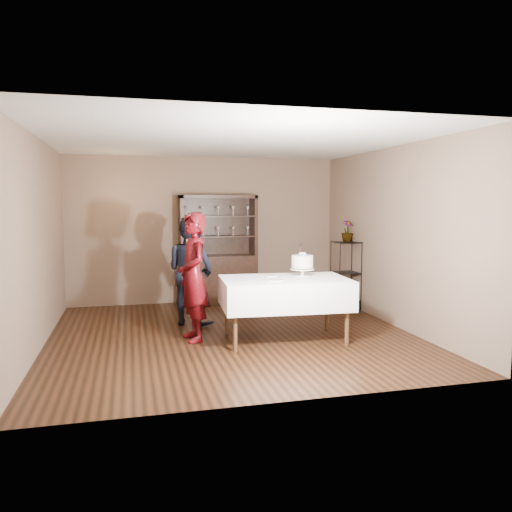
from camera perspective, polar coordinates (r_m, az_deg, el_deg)
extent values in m
plane|color=black|center=(7.17, -2.78, -8.93)|extent=(5.00, 5.00, 0.00)
plane|color=silver|center=(6.98, -2.90, 13.02)|extent=(5.00, 5.00, 0.00)
cube|color=brown|center=(9.40, -5.85, 2.94)|extent=(5.00, 0.02, 2.70)
cube|color=brown|center=(6.90, -23.64, 1.37)|extent=(0.02, 5.00, 2.70)
cube|color=brown|center=(7.83, 15.42, 2.15)|extent=(0.02, 5.00, 2.70)
cube|color=black|center=(9.27, -4.33, -2.68)|extent=(1.40, 0.48, 0.90)
cube|color=black|center=(9.39, -4.61, 3.56)|extent=(1.40, 0.03, 1.10)
cube|color=black|center=(9.17, -4.41, 6.75)|extent=(1.40, 0.48, 0.06)
cube|color=black|center=(9.19, -4.37, 2.26)|extent=(1.28, 0.42, 0.02)
cube|color=black|center=(9.17, -4.39, 4.57)|extent=(1.28, 0.42, 0.02)
cylinder|color=black|center=(8.61, 9.55, -2.41)|extent=(0.02, 0.02, 1.20)
cylinder|color=black|center=(8.78, 11.94, -2.30)|extent=(0.02, 0.02, 1.20)
cylinder|color=black|center=(8.97, 8.52, -2.05)|extent=(0.02, 0.02, 1.20)
cylinder|color=black|center=(9.13, 10.84, -1.95)|extent=(0.02, 0.02, 1.20)
cube|color=black|center=(8.95, 10.16, -5.03)|extent=(0.40, 0.40, 0.02)
cube|color=black|center=(8.86, 10.22, -1.85)|extent=(0.40, 0.40, 0.01)
cube|color=black|center=(8.81, 10.28, 1.56)|extent=(0.40, 0.40, 0.02)
cube|color=silver|center=(6.75, 3.30, -4.21)|extent=(1.75, 1.15, 0.39)
cylinder|color=#442C19|center=(6.27, -2.41, -7.33)|extent=(0.06, 0.06, 0.80)
cylinder|color=#442C19|center=(6.63, 10.37, -6.69)|extent=(0.06, 0.06, 0.80)
cylinder|color=#442C19|center=(7.06, -3.35, -5.82)|extent=(0.06, 0.06, 0.80)
cylinder|color=#442C19|center=(7.38, 8.10, -5.34)|extent=(0.06, 0.06, 0.80)
imported|color=black|center=(6.75, -7.18, -2.37)|extent=(0.51, 0.69, 1.74)
imported|color=black|center=(7.68, -7.50, -1.64)|extent=(1.01, 1.02, 1.66)
cylinder|color=white|center=(6.94, 5.30, -2.25)|extent=(0.18, 0.18, 0.01)
cylinder|color=white|center=(6.93, 5.30, -1.92)|extent=(0.05, 0.05, 0.09)
cylinder|color=white|center=(6.93, 5.31, -1.49)|extent=(0.33, 0.33, 0.01)
cylinder|color=#3C622E|center=(6.92, 5.31, -1.37)|extent=(0.32, 0.32, 0.02)
cylinder|color=white|center=(6.91, 5.31, -0.68)|extent=(0.39, 0.39, 0.18)
sphere|color=#526FB1|center=(6.91, 5.54, 0.17)|extent=(0.02, 0.02, 0.02)
cube|color=silver|center=(6.87, 5.09, 0.59)|extent=(0.02, 0.02, 0.13)
cube|color=black|center=(6.86, 5.09, 1.24)|extent=(0.03, 0.02, 0.05)
cylinder|color=white|center=(6.49, 2.18, -2.78)|extent=(0.20, 0.20, 0.01)
cylinder|color=white|center=(6.87, 1.69, -2.30)|extent=(0.22, 0.22, 0.01)
imported|color=#3C622E|center=(8.81, 10.39, 2.82)|extent=(0.25, 0.25, 0.37)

